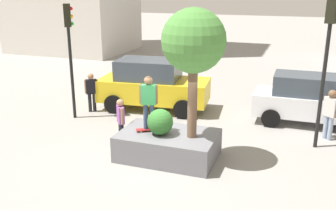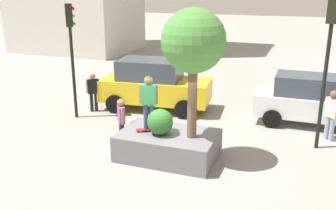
{
  "view_description": "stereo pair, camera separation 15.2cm",
  "coord_description": "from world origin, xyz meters",
  "px_view_note": "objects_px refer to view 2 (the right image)",
  "views": [
    {
      "loc": [
        3.89,
        -10.1,
        5.12
      ],
      "look_at": [
        0.19,
        0.11,
        1.7
      ],
      "focal_mm": 40.85,
      "sensor_mm": 36.0,
      "label": 1
    },
    {
      "loc": [
        4.03,
        -10.05,
        5.12
      ],
      "look_at": [
        0.19,
        0.11,
        1.7
      ],
      "focal_mm": 40.85,
      "sensor_mm": 36.0,
      "label": 2
    }
  ],
  "objects_px": {
    "traffic_light_median": "(71,42)",
    "pedestrian_crossing": "(121,118)",
    "traffic_light_corner": "(329,48)",
    "taxi_cab": "(154,84)",
    "plaza_tree": "(193,43)",
    "skateboarder": "(149,99)",
    "passerby_with_bag": "(93,89)",
    "skateboard": "(149,129)",
    "police_car": "(310,100)",
    "planter_ledge": "(168,145)",
    "bystander_watching": "(332,112)"
  },
  "relations": [
    {
      "from": "plaza_tree",
      "to": "skateboarder",
      "type": "distance_m",
      "value": 2.24
    },
    {
      "from": "plaza_tree",
      "to": "passerby_with_bag",
      "type": "relative_size",
      "value": 2.28
    },
    {
      "from": "police_car",
      "to": "passerby_with_bag",
      "type": "height_order",
      "value": "police_car"
    },
    {
      "from": "bystander_watching",
      "to": "pedestrian_crossing",
      "type": "bearing_deg",
      "value": -156.88
    },
    {
      "from": "traffic_light_corner",
      "to": "bystander_watching",
      "type": "distance_m",
      "value": 2.46
    },
    {
      "from": "traffic_light_median",
      "to": "bystander_watching",
      "type": "height_order",
      "value": "traffic_light_median"
    },
    {
      "from": "pedestrian_crossing",
      "to": "bystander_watching",
      "type": "xyz_separation_m",
      "value": [
        6.54,
        2.79,
        0.11
      ]
    },
    {
      "from": "skateboarder",
      "to": "traffic_light_corner",
      "type": "height_order",
      "value": "traffic_light_corner"
    },
    {
      "from": "traffic_light_median",
      "to": "pedestrian_crossing",
      "type": "relative_size",
      "value": 2.85
    },
    {
      "from": "planter_ledge",
      "to": "police_car",
      "type": "bearing_deg",
      "value": 49.71
    },
    {
      "from": "plaza_tree",
      "to": "taxi_cab",
      "type": "distance_m",
      "value": 5.93
    },
    {
      "from": "passerby_with_bag",
      "to": "taxi_cab",
      "type": "bearing_deg",
      "value": 28.47
    },
    {
      "from": "bystander_watching",
      "to": "taxi_cab",
      "type": "bearing_deg",
      "value": 170.87
    },
    {
      "from": "plaza_tree",
      "to": "taxi_cab",
      "type": "height_order",
      "value": "plaza_tree"
    },
    {
      "from": "plaza_tree",
      "to": "traffic_light_median",
      "type": "xyz_separation_m",
      "value": [
        -5.56,
        2.26,
        -0.56
      ]
    },
    {
      "from": "skateboarder",
      "to": "taxi_cab",
      "type": "height_order",
      "value": "skateboarder"
    },
    {
      "from": "passerby_with_bag",
      "to": "pedestrian_crossing",
      "type": "xyz_separation_m",
      "value": [
        2.71,
        -2.69,
        -0.05
      ]
    },
    {
      "from": "skateboarder",
      "to": "traffic_light_median",
      "type": "bearing_deg",
      "value": 151.52
    },
    {
      "from": "taxi_cab",
      "to": "traffic_light_median",
      "type": "xyz_separation_m",
      "value": [
        -2.51,
        -2.15,
        1.96
      ]
    },
    {
      "from": "plaza_tree",
      "to": "passerby_with_bag",
      "type": "distance_m",
      "value": 6.74
    },
    {
      "from": "taxi_cab",
      "to": "police_car",
      "type": "xyz_separation_m",
      "value": [
        6.27,
        0.29,
        -0.12
      ]
    },
    {
      "from": "plaza_tree",
      "to": "police_car",
      "type": "relative_size",
      "value": 0.91
    },
    {
      "from": "traffic_light_corner",
      "to": "plaza_tree",
      "type": "bearing_deg",
      "value": -145.56
    },
    {
      "from": "skateboarder",
      "to": "pedestrian_crossing",
      "type": "xyz_separation_m",
      "value": [
        -1.23,
        0.51,
        -0.93
      ]
    },
    {
      "from": "skateboard",
      "to": "pedestrian_crossing",
      "type": "xyz_separation_m",
      "value": [
        -1.23,
        0.51,
        0.04
      ]
    },
    {
      "from": "planter_ledge",
      "to": "traffic_light_median",
      "type": "distance_m",
      "value": 5.93
    },
    {
      "from": "planter_ledge",
      "to": "skateboard",
      "type": "distance_m",
      "value": 0.77
    },
    {
      "from": "police_car",
      "to": "pedestrian_crossing",
      "type": "height_order",
      "value": "police_car"
    },
    {
      "from": "skateboard",
      "to": "skateboarder",
      "type": "xyz_separation_m",
      "value": [
        0.0,
        -0.0,
        0.98
      ]
    },
    {
      "from": "skateboarder",
      "to": "taxi_cab",
      "type": "distance_m",
      "value": 4.79
    },
    {
      "from": "planter_ledge",
      "to": "bystander_watching",
      "type": "relative_size",
      "value": 1.68
    },
    {
      "from": "planter_ledge",
      "to": "traffic_light_median",
      "type": "relative_size",
      "value": 0.66
    },
    {
      "from": "skateboarder",
      "to": "police_car",
      "type": "distance_m",
      "value": 6.64
    },
    {
      "from": "bystander_watching",
      "to": "traffic_light_median",
      "type": "bearing_deg",
      "value": -173.83
    },
    {
      "from": "skateboarder",
      "to": "plaza_tree",
      "type": "bearing_deg",
      "value": 0.46
    },
    {
      "from": "plaza_tree",
      "to": "planter_ledge",
      "type": "bearing_deg",
      "value": 178.34
    },
    {
      "from": "planter_ledge",
      "to": "passerby_with_bag",
      "type": "distance_m",
      "value": 5.57
    },
    {
      "from": "traffic_light_corner",
      "to": "taxi_cab",
      "type": "bearing_deg",
      "value": 163.37
    },
    {
      "from": "passerby_with_bag",
      "to": "pedestrian_crossing",
      "type": "bearing_deg",
      "value": -44.81
    },
    {
      "from": "planter_ledge",
      "to": "passerby_with_bag",
      "type": "height_order",
      "value": "passerby_with_bag"
    },
    {
      "from": "passerby_with_bag",
      "to": "police_car",
      "type": "bearing_deg",
      "value": 10.09
    },
    {
      "from": "skateboard",
      "to": "traffic_light_median",
      "type": "relative_size",
      "value": 0.18
    },
    {
      "from": "plaza_tree",
      "to": "skateboarder",
      "type": "xyz_separation_m",
      "value": [
        -1.37,
        -0.01,
        -1.77
      ]
    },
    {
      "from": "traffic_light_median",
      "to": "pedestrian_crossing",
      "type": "bearing_deg",
      "value": -30.75
    },
    {
      "from": "planter_ledge",
      "to": "bystander_watching",
      "type": "height_order",
      "value": "bystander_watching"
    },
    {
      "from": "skateboard",
      "to": "police_car",
      "type": "xyz_separation_m",
      "value": [
        4.58,
        4.72,
        0.11
      ]
    },
    {
      "from": "plaza_tree",
      "to": "bystander_watching",
      "type": "height_order",
      "value": "plaza_tree"
    },
    {
      "from": "plaza_tree",
      "to": "taxi_cab",
      "type": "relative_size",
      "value": 0.78
    },
    {
      "from": "taxi_cab",
      "to": "traffic_light_median",
      "type": "height_order",
      "value": "traffic_light_median"
    },
    {
      "from": "skateboard",
      "to": "pedestrian_crossing",
      "type": "bearing_deg",
      "value": 157.41
    }
  ]
}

